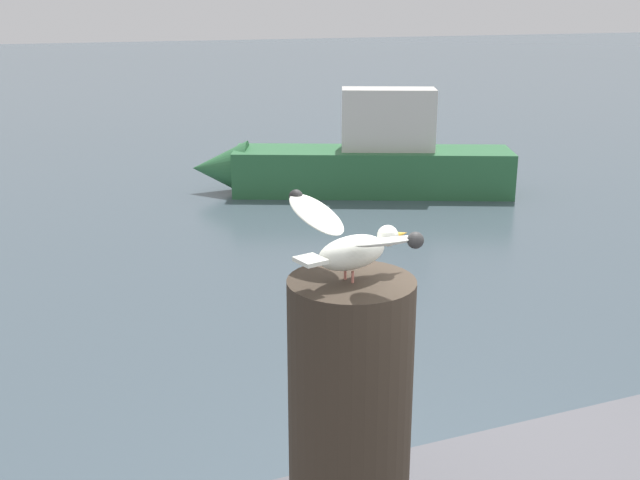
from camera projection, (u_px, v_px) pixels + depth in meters
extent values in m
cylinder|color=#382D23|center=(350.00, 437.00, 2.38)|extent=(0.38, 0.38, 1.04)
cylinder|color=#C66D60|center=(353.00, 277.00, 2.20)|extent=(0.01, 0.01, 0.04)
cylinder|color=#C66D60|center=(345.00, 274.00, 2.23)|extent=(0.01, 0.01, 0.04)
ellipsoid|color=silver|center=(352.00, 253.00, 2.20)|extent=(0.24, 0.14, 0.10)
sphere|color=silver|center=(388.00, 236.00, 2.26)|extent=(0.06, 0.06, 0.06)
cone|color=gold|center=(402.00, 234.00, 2.29)|extent=(0.05, 0.03, 0.02)
cube|color=silver|center=(310.00, 260.00, 2.12)|extent=(0.09, 0.09, 0.01)
ellipsoid|color=silver|center=(387.00, 241.00, 2.04)|extent=(0.17, 0.26, 0.09)
sphere|color=#282828|center=(415.00, 240.00, 1.94)|extent=(0.04, 0.04, 0.04)
ellipsoid|color=silver|center=(316.00, 214.00, 2.30)|extent=(0.17, 0.26, 0.09)
sphere|color=#282828|center=(296.00, 196.00, 2.37)|extent=(0.04, 0.04, 0.04)
cube|color=#2D6B3D|center=(372.00, 171.00, 12.54)|extent=(4.55, 2.71, 0.73)
cone|color=#2D6B3D|center=(220.00, 168.00, 12.60)|extent=(1.20, 1.20, 0.91)
cube|color=silver|center=(388.00, 119.00, 12.28)|extent=(1.61, 1.14, 0.98)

